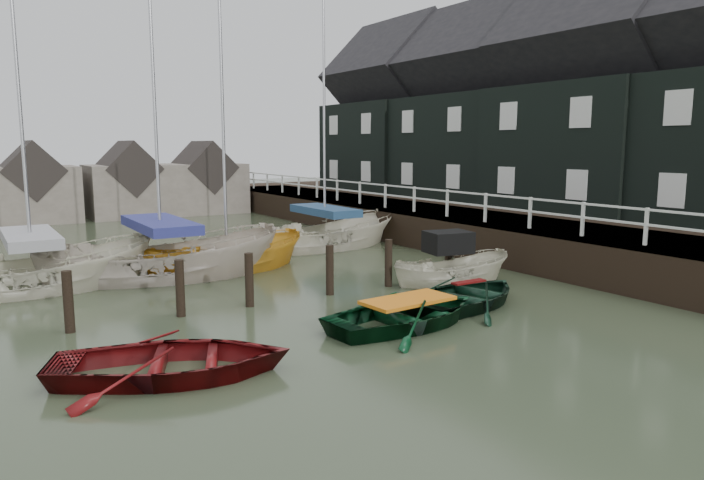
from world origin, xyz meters
TOP-DOWN VIEW (x-y plane):
  - ground at (0.00, 0.00)m, footprint 120.00×120.00m
  - pier at (9.48, 10.00)m, footprint 3.04×32.00m
  - land_strip at (15.00, 10.00)m, footprint 14.00×38.00m
  - quay_houses at (14.99, 8.66)m, footprint 6.52×28.14m
  - mooring_pilings at (-1.11, 3.00)m, footprint 13.72×0.22m
  - far_sheds at (0.83, 26.00)m, footprint 14.00×4.08m
  - rowboat_red at (-4.35, -0.92)m, footprint 5.06×4.38m
  - rowboat_green at (1.20, -0.59)m, footprint 4.34×3.25m
  - rowboat_dkgreen at (3.64, 0.03)m, footprint 4.64×3.84m
  - motorboat at (5.04, 2.31)m, footprint 4.05×2.12m
  - sailboat_a at (-5.75, 7.92)m, footprint 6.70×2.55m
  - sailboat_b at (-2.14, 7.74)m, footprint 7.82×4.34m
  - sailboat_c at (-0.01, 7.71)m, footprint 5.80×2.63m
  - sailboat_d at (5.07, 10.06)m, footprint 6.72×2.83m

SIDE VIEW (x-z plane):
  - ground at x=0.00m, z-range 0.00..0.00m
  - land_strip at x=15.00m, z-range -0.75..0.75m
  - rowboat_red at x=-4.35m, z-range -0.44..0.44m
  - rowboat_green at x=1.20m, z-range -0.43..0.43m
  - rowboat_dkgreen at x=3.64m, z-range -0.42..0.42m
  - sailboat_c at x=-0.01m, z-range -5.04..5.07m
  - sailboat_b at x=-2.14m, z-range -5.49..5.61m
  - sailboat_a at x=-5.75m, z-range -5.24..5.36m
  - sailboat_d at x=5.07m, z-range -5.72..5.85m
  - motorboat at x=5.04m, z-range -1.04..1.27m
  - mooring_pilings at x=-1.11m, z-range -0.40..1.40m
  - pier at x=9.48m, z-range -0.64..2.06m
  - far_sheds at x=0.83m, z-range -0.34..4.06m
  - quay_houses at x=14.99m, z-range 0.68..10.68m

